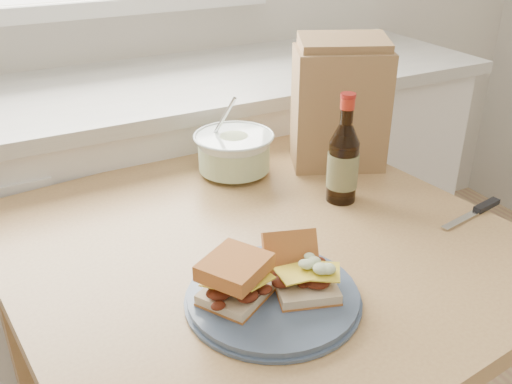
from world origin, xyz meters
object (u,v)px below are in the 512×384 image
beer_bottle (343,162)px  paper_bag (339,108)px  coleslaw_bowl (234,154)px  dining_table (260,285)px  plate (273,297)px

beer_bottle → paper_bag: 0.22m
coleslaw_bowl → beer_bottle: 0.29m
dining_table → paper_bag: (0.36, 0.24, 0.27)m
dining_table → beer_bottle: (0.25, 0.06, 0.22)m
plate → coleslaw_bowl: bearing=71.3°
coleslaw_bowl → paper_bag: 0.29m
dining_table → paper_bag: bearing=27.4°
dining_table → plate: 0.24m
coleslaw_bowl → paper_bag: bearing=-14.1°
dining_table → beer_bottle: size_ratio=4.23×
dining_table → beer_bottle: bearing=7.8°
paper_bag → plate: bearing=-110.7°
dining_table → beer_bottle: 0.33m
plate → beer_bottle: size_ratio=1.17×
plate → paper_bag: size_ratio=0.99×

